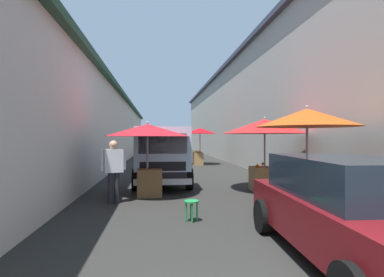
% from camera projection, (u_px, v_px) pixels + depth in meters
% --- Properties ---
extents(ground, '(90.00, 90.00, 0.00)m').
position_uv_depth(ground, '(183.00, 171.00, 14.91)').
color(ground, '#282826').
extents(building_left_whitewash, '(49.80, 7.50, 4.58)m').
position_uv_depth(building_left_whitewash, '(54.00, 127.00, 16.28)').
color(building_left_whitewash, beige).
rests_on(building_left_whitewash, ground).
extents(building_right_concrete, '(49.80, 7.50, 6.99)m').
position_uv_depth(building_right_concrete, '(293.00, 109.00, 17.99)').
color(building_right_concrete, '#A39E93').
rests_on(building_right_concrete, ground).
extents(fruit_stall_near_right, '(2.52, 2.52, 2.22)m').
position_uv_depth(fruit_stall_near_right, '(148.00, 140.00, 8.64)').
color(fruit_stall_near_right, '#9E9EA3').
rests_on(fruit_stall_near_right, ground).
extents(fruit_stall_near_left, '(2.16, 2.16, 2.42)m').
position_uv_depth(fruit_stall_near_left, '(200.00, 137.00, 18.51)').
color(fruit_stall_near_left, '#9E9EA3').
rests_on(fruit_stall_near_left, ground).
extents(fruit_stall_far_left, '(2.29, 2.29, 2.46)m').
position_uv_depth(fruit_stall_far_left, '(307.00, 134.00, 6.50)').
color(fruit_stall_far_left, '#9E9EA3').
rests_on(fruit_stall_far_left, ground).
extents(fruit_stall_mid_lane, '(2.72, 2.72, 2.41)m').
position_uv_depth(fruit_stall_mid_lane, '(264.00, 132.00, 9.36)').
color(fruit_stall_mid_lane, '#9E9EA3').
rests_on(fruit_stall_mid_lane, ground).
extents(hatchback_car, '(4.00, 2.10, 1.45)m').
position_uv_depth(hatchback_car, '(352.00, 209.00, 4.04)').
color(hatchback_car, '#600F14').
rests_on(hatchback_car, ground).
extents(delivery_truck, '(4.95, 2.03, 2.08)m').
position_uv_depth(delivery_truck, '(163.00, 157.00, 10.20)').
color(delivery_truck, black).
rests_on(delivery_truck, ground).
extents(vendor_by_crates, '(0.34, 0.63, 1.66)m').
position_uv_depth(vendor_by_crates, '(114.00, 167.00, 7.58)').
color(vendor_by_crates, '#232328').
rests_on(vendor_by_crates, ground).
extents(plastic_stool, '(0.30, 0.30, 0.43)m').
position_uv_depth(plastic_stool, '(192.00, 206.00, 5.96)').
color(plastic_stool, '#1E8C3F').
rests_on(plastic_stool, ground).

